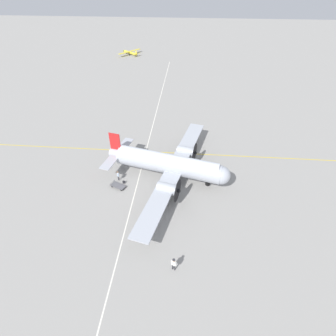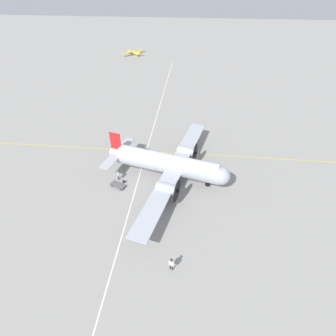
% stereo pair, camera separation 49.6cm
% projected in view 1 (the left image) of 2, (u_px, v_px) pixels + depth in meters
% --- Properties ---
extents(ground_plane, '(300.00, 300.00, 0.00)m').
position_uv_depth(ground_plane, '(168.00, 177.00, 40.58)').
color(ground_plane, gray).
extents(apron_line_eastwest, '(120.00, 0.16, 0.01)m').
position_uv_depth(apron_line_eastwest, '(171.00, 153.00, 45.79)').
color(apron_line_eastwest, gold).
rests_on(apron_line_eastwest, ground_plane).
extents(apron_line_northsouth, '(0.16, 120.00, 0.01)m').
position_uv_depth(apron_line_northsouth, '(139.00, 176.00, 40.88)').
color(apron_line_northsouth, silver).
rests_on(apron_line_northsouth, ground_plane).
extents(airliner_main, '(18.93, 27.49, 6.20)m').
position_uv_depth(airliner_main, '(171.00, 164.00, 38.83)').
color(airliner_main, '#ADB2BC').
rests_on(airliner_main, ground_plane).
extents(crew_foreground, '(0.60, 0.40, 1.85)m').
position_uv_depth(crew_foreground, '(174.00, 263.00, 27.66)').
color(crew_foreground, '#2D2D33').
rests_on(crew_foreground, ground_plane).
extents(passenger_boarding, '(0.37, 0.49, 1.67)m').
position_uv_depth(passenger_boarding, '(118.00, 175.00, 39.44)').
color(passenger_boarding, '#2D2D33').
rests_on(passenger_boarding, ground_plane).
extents(suitcase_near_door, '(0.37, 0.12, 0.53)m').
position_uv_depth(suitcase_near_door, '(124.00, 182.00, 39.30)').
color(suitcase_near_door, '#232328').
rests_on(suitcase_near_door, ground_plane).
extents(baggage_cart, '(2.43, 1.89, 0.56)m').
position_uv_depth(baggage_cart, '(118.00, 186.00, 38.63)').
color(baggage_cart, '#56565B').
rests_on(baggage_cart, ground_plane).
extents(light_aircraft_distant, '(7.43, 8.36, 1.91)m').
position_uv_depth(light_aircraft_distant, '(130.00, 52.00, 94.04)').
color(light_aircraft_distant, yellow).
rests_on(light_aircraft_distant, ground_plane).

